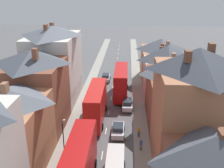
# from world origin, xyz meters

# --- Properties ---
(pavement_left) EXTENTS (2.20, 104.00, 0.14)m
(pavement_left) POSITION_xyz_m (-5.10, 38.00, 0.07)
(pavement_left) COLOR gray
(pavement_left) RESTS_ON ground
(pavement_right) EXTENTS (2.20, 104.00, 0.14)m
(pavement_right) POSITION_xyz_m (5.10, 38.00, 0.07)
(pavement_right) COLOR gray
(pavement_right) RESTS_ON ground
(centre_line_dashes) EXTENTS (0.14, 97.80, 0.01)m
(centre_line_dashes) POSITION_xyz_m (0.00, 36.00, 0.01)
(centre_line_dashes) COLOR silver
(centre_line_dashes) RESTS_ON ground
(terrace_row_left) EXTENTS (8.00, 48.62, 14.06)m
(terrace_row_left) POSITION_xyz_m (-10.19, 12.06, 6.05)
(terrace_row_left) COLOR #935138
(terrace_row_left) RESTS_ON ground
(terrace_row_right) EXTENTS (8.00, 59.40, 14.37)m
(terrace_row_right) POSITION_xyz_m (10.18, 16.19, 5.51)
(terrace_row_right) COLOR #A36042
(terrace_row_right) RESTS_ON ground
(double_decker_bus_lead) EXTENTS (2.74, 10.80, 5.30)m
(double_decker_bus_lead) POSITION_xyz_m (-1.81, 21.35, 2.82)
(double_decker_bus_lead) COLOR red
(double_decker_bus_lead) RESTS_ON ground
(double_decker_bus_mid_street) EXTENTS (2.74, 10.80, 5.30)m
(double_decker_bus_mid_street) POSITION_xyz_m (-1.81, 6.37, 2.82)
(double_decker_bus_mid_street) COLOR #B70F0F
(double_decker_bus_mid_street) RESTS_ON ground
(double_decker_bus_far_approaching) EXTENTS (2.74, 10.80, 5.30)m
(double_decker_bus_far_approaching) POSITION_xyz_m (1.79, 31.75, 2.82)
(double_decker_bus_far_approaching) COLOR red
(double_decker_bus_far_approaching) RESTS_ON ground
(car_near_blue) EXTENTS (1.90, 4.42, 1.61)m
(car_near_blue) POSITION_xyz_m (-1.80, 39.90, 0.82)
(car_near_blue) COLOR #B7BABF
(car_near_blue) RESTS_ON ground
(car_parked_left_a) EXTENTS (1.90, 4.46, 1.67)m
(car_parked_left_a) POSITION_xyz_m (3.10, 25.80, 0.84)
(car_parked_left_a) COLOR silver
(car_parked_left_a) RESTS_ON ground
(car_parked_right_a) EXTENTS (1.90, 4.11, 1.64)m
(car_parked_right_a) POSITION_xyz_m (1.80, 17.04, 0.83)
(car_parked_right_a) COLOR silver
(car_parked_right_a) RESTS_ON ground
(delivery_van) EXTENTS (2.20, 5.20, 2.41)m
(delivery_van) POSITION_xyz_m (1.80, 8.50, 1.34)
(delivery_van) COLOR silver
(delivery_van) RESTS_ON ground
(pedestrian_mid_left) EXTENTS (0.36, 0.22, 1.61)m
(pedestrian_mid_left) POSITION_xyz_m (4.87, 13.20, 1.03)
(pedestrian_mid_left) COLOR brown
(pedestrian_mid_left) RESTS_ON pavement_right
(pedestrian_mid_right) EXTENTS (0.36, 0.22, 1.61)m
(pedestrian_mid_right) POSITION_xyz_m (4.73, 16.44, 1.03)
(pedestrian_mid_right) COLOR #3D4256
(pedestrian_mid_right) RESTS_ON pavement_right
(street_lamp) EXTENTS (0.20, 1.12, 5.50)m
(street_lamp) POSITION_xyz_m (-4.25, 10.26, 3.24)
(street_lamp) COLOR black
(street_lamp) RESTS_ON ground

